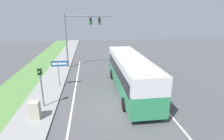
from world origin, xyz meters
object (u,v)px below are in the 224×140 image
at_px(pedestrian_signal, 41,82).
at_px(utility_cabinet, 35,110).
at_px(signal_gantry, 80,30).
at_px(street_sign, 59,68).
at_px(bus, 130,71).

relative_size(pedestrian_signal, utility_cabinet, 2.56).
bearing_deg(signal_gantry, utility_cabinet, -102.01).
relative_size(pedestrian_signal, street_sign, 1.16).
bearing_deg(street_sign, utility_cabinet, -98.33).
height_order(pedestrian_signal, street_sign, pedestrian_signal).
xyz_separation_m(bus, street_sign, (-6.73, 1.81, 0.09)).
bearing_deg(utility_cabinet, signal_gantry, 77.99).
xyz_separation_m(signal_gantry, street_sign, (-1.85, -6.91, -3.03)).
height_order(bus, street_sign, bus).
bearing_deg(utility_cabinet, street_sign, 81.67).
relative_size(signal_gantry, utility_cabinet, 5.69).
xyz_separation_m(bus, signal_gantry, (-4.87, 8.71, 3.11)).
height_order(signal_gantry, pedestrian_signal, signal_gantry).
xyz_separation_m(bus, utility_cabinet, (-7.58, -4.02, -1.20)).
bearing_deg(signal_gantry, street_sign, -105.03).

